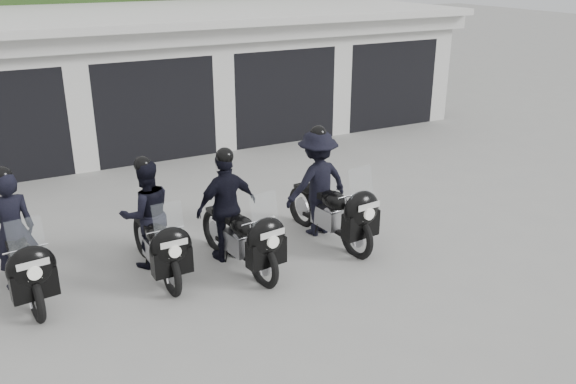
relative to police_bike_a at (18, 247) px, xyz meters
name	(u,v)px	position (x,y,z in m)	size (l,w,h in m)	color
ground	(269,264)	(3.22, -0.74, -0.70)	(80.00, 80.00, 0.00)	gray
garage_block	(125,77)	(3.22, 7.32, 0.73)	(16.40, 6.80, 2.96)	silver
background_vegetation	(95,6)	(3.59, 12.18, 2.07)	(20.00, 3.90, 5.80)	#1D3B15
police_bike_a	(18,247)	(0.00, 0.00, 0.00)	(0.74, 2.02, 1.76)	black
police_bike_b	(151,223)	(1.71, -0.10, 0.02)	(0.78, 1.95, 1.69)	black
police_bike_c	(233,215)	(2.80, -0.44, 0.05)	(1.02, 2.01, 1.76)	black
police_bike_d	(323,190)	(4.41, -0.26, 0.08)	(1.16, 2.11, 1.84)	black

